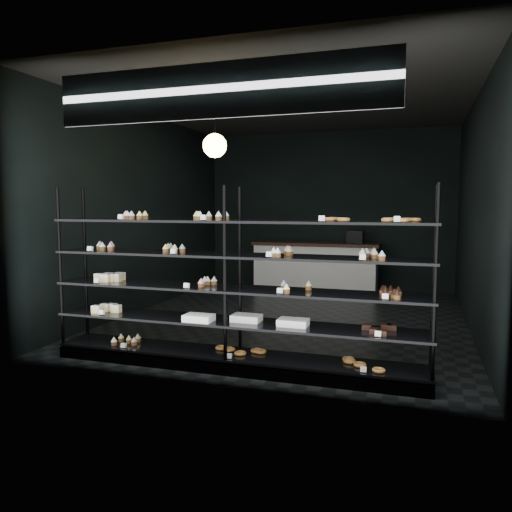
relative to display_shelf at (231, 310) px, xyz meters
The scene contains 5 objects.
room 2.64m from the display_shelf, 88.91° to the left, with size 5.01×6.01×3.20m.
display_shelf is the anchor object (origin of this frame).
signage 2.17m from the display_shelf, 84.40° to the right, with size 3.30×0.05×0.50m.
pendant_lamp 2.18m from the display_shelf, 120.12° to the left, with size 0.29×0.29×0.88m.
service_counter 4.95m from the display_shelf, 90.89° to the left, with size 2.49×0.65×1.23m.
Camera 1 is at (1.78, -7.24, 1.72)m, focal length 35.00 mm.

